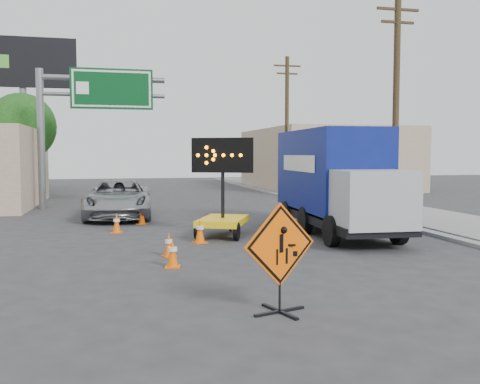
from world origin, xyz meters
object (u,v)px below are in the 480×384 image
object	(u,v)px
arrow_board	(223,215)
box_truck	(335,186)
pickup_truck	(119,199)
construction_sign	(280,255)

from	to	relation	value
arrow_board	box_truck	distance (m)	3.96
pickup_truck	box_truck	distance (m)	9.48
construction_sign	arrow_board	xyz separation A→B (m)	(0.71, 8.49, -0.28)
construction_sign	pickup_truck	size ratio (longest dim) A/B	0.33
arrow_board	construction_sign	bearing A→B (deg)	-70.61
construction_sign	pickup_truck	distance (m)	14.75
pickup_truck	box_truck	bearing A→B (deg)	-38.00
construction_sign	pickup_truck	bearing A→B (deg)	82.17
arrow_board	box_truck	xyz separation A→B (m)	(3.85, -0.16, 0.88)
construction_sign	box_truck	world-z (taller)	box_truck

